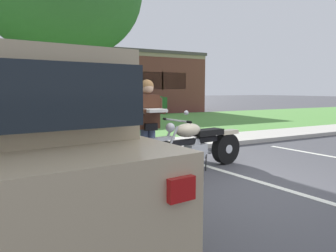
# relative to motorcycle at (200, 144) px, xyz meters

# --- Properties ---
(ground_plane) EXTENTS (140.00, 140.00, 0.00)m
(ground_plane) POSITION_rel_motorcycle_xyz_m (-0.02, -1.28, -0.48)
(ground_plane) COLOR #424247
(curb_strip) EXTENTS (60.00, 0.20, 0.12)m
(curb_strip) POSITION_rel_motorcycle_xyz_m (-0.02, 1.73, -0.42)
(curb_strip) COLOR #B7B2A8
(curb_strip) RESTS_ON ground
(concrete_walk) EXTENTS (60.00, 1.50, 0.08)m
(concrete_walk) POSITION_rel_motorcycle_xyz_m (-0.02, 2.58, -0.44)
(concrete_walk) COLOR #B7B2A8
(concrete_walk) RESTS_ON ground
(grass_lawn) EXTENTS (60.00, 8.94, 0.06)m
(grass_lawn) POSITION_rel_motorcycle_xyz_m (-0.02, 7.80, -0.45)
(grass_lawn) COLOR #518E3D
(grass_lawn) RESTS_ON ground
(stall_stripe_0) EXTENTS (0.67, 4.38, 0.01)m
(stall_stripe_0) POSITION_rel_motorcycle_xyz_m (-2.61, -1.08, -0.48)
(stall_stripe_0) COLOR silver
(stall_stripe_0) RESTS_ON ground
(stall_stripe_1) EXTENTS (0.67, 4.38, 0.01)m
(stall_stripe_1) POSITION_rel_motorcycle_xyz_m (0.37, -1.08, -0.48)
(stall_stripe_1) COLOR silver
(stall_stripe_1) RESTS_ON ground
(motorcycle) EXTENTS (2.24, 0.82, 1.18)m
(motorcycle) POSITION_rel_motorcycle_xyz_m (0.00, 0.00, 0.00)
(motorcycle) COLOR black
(motorcycle) RESTS_ON ground
(rider_person) EXTENTS (0.54, 0.59, 1.70)m
(rider_person) POSITION_rel_motorcycle_xyz_m (-1.12, -0.06, 0.53)
(rider_person) COLOR black
(rider_person) RESTS_ON ground
(handbag) EXTENTS (0.28, 0.13, 0.36)m
(handbag) POSITION_rel_motorcycle_xyz_m (-1.42, -0.41, -0.34)
(handbag) COLOR black
(handbag) RESTS_ON ground
(parked_suv_adjacent) EXTENTS (2.40, 5.00, 1.86)m
(parked_suv_adjacent) POSITION_rel_motorcycle_xyz_m (-3.28, -1.01, 0.48)
(parked_suv_adjacent) COLOR tan
(parked_suv_adjacent) RESTS_ON ground
(hedge_left) EXTENTS (3.34, 0.90, 1.24)m
(hedge_left) POSITION_rel_motorcycle_xyz_m (-3.33, 12.24, 0.17)
(hedge_left) COLOR #286028
(hedge_left) RESTS_ON ground
(hedge_center_left) EXTENTS (3.15, 0.90, 1.24)m
(hedge_center_left) POSITION_rel_motorcycle_xyz_m (0.23, 12.24, 0.17)
(hedge_center_left) COLOR #286028
(hedge_center_left) RESTS_ON ground
(hedge_center_right) EXTENTS (3.20, 0.90, 1.24)m
(hedge_center_right) POSITION_rel_motorcycle_xyz_m (3.80, 12.24, 0.17)
(hedge_center_right) COLOR #286028
(hedge_center_right) RESTS_ON ground
(brick_building) EXTENTS (20.99, 11.73, 4.09)m
(brick_building) POSITION_rel_motorcycle_xyz_m (-1.30, 18.94, 1.57)
(brick_building) COLOR brown
(brick_building) RESTS_ON ground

